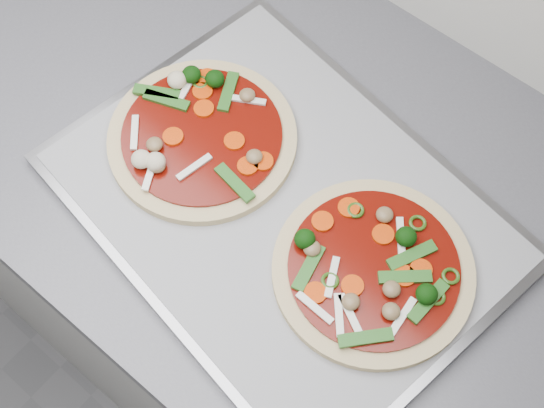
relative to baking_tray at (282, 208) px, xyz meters
The scene contains 4 objects.
baking_tray is the anchor object (origin of this frame).
parchment 0.01m from the baking_tray, ahead, with size 0.49×0.36×0.00m, color gray.
pizza_left 0.13m from the baking_tray, behind, with size 0.25×0.25×0.04m.
pizza_right 0.13m from the baking_tray, ahead, with size 0.30×0.30×0.04m.
Camera 1 is at (-0.24, 0.94, 1.70)m, focal length 50.00 mm.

